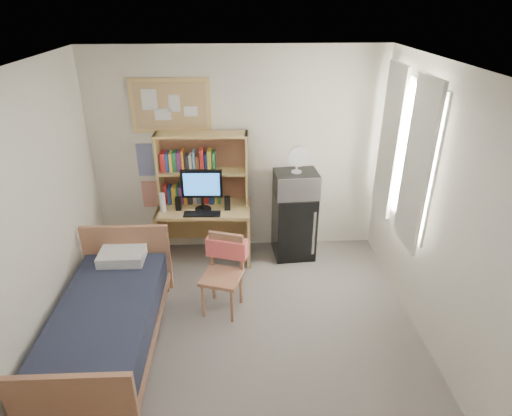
{
  "coord_description": "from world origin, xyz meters",
  "views": [
    {
      "loc": [
        -0.02,
        -2.99,
        3.08
      ],
      "look_at": [
        0.18,
        1.2,
        0.99
      ],
      "focal_mm": 30.0,
      "sensor_mm": 36.0,
      "label": 1
    }
  ],
  "objects_px": {
    "speaker_right": "(227,203)",
    "bed": "(108,327)",
    "desk_fan": "(297,160)",
    "bulletin_board": "(170,106)",
    "desk": "(205,233)",
    "mini_fridge": "(294,224)",
    "microwave": "(296,184)",
    "speaker_left": "(178,204)",
    "desk_chair": "(222,277)",
    "monitor": "(202,190)"
  },
  "relations": [
    {
      "from": "speaker_right",
      "to": "bed",
      "type": "bearing_deg",
      "value": -124.89
    },
    {
      "from": "speaker_right",
      "to": "desk_fan",
      "type": "xyz_separation_m",
      "value": [
        0.85,
        0.09,
        0.51
      ]
    },
    {
      "from": "bulletin_board",
      "to": "desk",
      "type": "xyz_separation_m",
      "value": [
        0.34,
        -0.29,
        -1.56
      ]
    },
    {
      "from": "desk",
      "to": "speaker_right",
      "type": "xyz_separation_m",
      "value": [
        0.3,
        -0.07,
        0.45
      ]
    },
    {
      "from": "mini_fridge",
      "to": "microwave",
      "type": "relative_size",
      "value": 1.64
    },
    {
      "from": "desk_fan",
      "to": "speaker_left",
      "type": "bearing_deg",
      "value": 178.61
    },
    {
      "from": "mini_fridge",
      "to": "speaker_right",
      "type": "relative_size",
      "value": 5.0
    },
    {
      "from": "bulletin_board",
      "to": "mini_fridge",
      "type": "distance_m",
      "value": 2.12
    },
    {
      "from": "desk_chair",
      "to": "bed",
      "type": "height_order",
      "value": "desk_chair"
    },
    {
      "from": "monitor",
      "to": "desk_fan",
      "type": "height_order",
      "value": "desk_fan"
    },
    {
      "from": "bulletin_board",
      "to": "monitor",
      "type": "distance_m",
      "value": 1.06
    },
    {
      "from": "bulletin_board",
      "to": "desk_chair",
      "type": "height_order",
      "value": "bulletin_board"
    },
    {
      "from": "desk",
      "to": "monitor",
      "type": "bearing_deg",
      "value": -90.0
    },
    {
      "from": "bed",
      "to": "microwave",
      "type": "height_order",
      "value": "microwave"
    },
    {
      "from": "mini_fridge",
      "to": "monitor",
      "type": "relative_size",
      "value": 1.63
    },
    {
      "from": "desk",
      "to": "mini_fridge",
      "type": "relative_size",
      "value": 1.34
    },
    {
      "from": "desk_chair",
      "to": "monitor",
      "type": "distance_m",
      "value": 1.17
    },
    {
      "from": "desk_chair",
      "to": "microwave",
      "type": "bearing_deg",
      "value": 67.65
    },
    {
      "from": "bulletin_board",
      "to": "mini_fridge",
      "type": "xyz_separation_m",
      "value": [
        1.48,
        -0.26,
        -1.49
      ]
    },
    {
      "from": "microwave",
      "to": "speaker_right",
      "type": "bearing_deg",
      "value": -178.05
    },
    {
      "from": "desk",
      "to": "monitor",
      "type": "xyz_separation_m",
      "value": [
        -0.0,
        -0.06,
        0.62
      ]
    },
    {
      "from": "mini_fridge",
      "to": "speaker_right",
      "type": "distance_m",
      "value": 0.93
    },
    {
      "from": "monitor",
      "to": "mini_fridge",
      "type": "bearing_deg",
      "value": 6.97
    },
    {
      "from": "speaker_left",
      "to": "speaker_right",
      "type": "relative_size",
      "value": 0.95
    },
    {
      "from": "desk",
      "to": "desk_chair",
      "type": "relative_size",
      "value": 1.33
    },
    {
      "from": "bed",
      "to": "speaker_right",
      "type": "relative_size",
      "value": 10.75
    },
    {
      "from": "desk",
      "to": "mini_fridge",
      "type": "xyz_separation_m",
      "value": [
        1.14,
        0.04,
        0.07
      ]
    },
    {
      "from": "speaker_right",
      "to": "monitor",
      "type": "bearing_deg",
      "value": 180.0
    },
    {
      "from": "bed",
      "to": "microwave",
      "type": "relative_size",
      "value": 3.53
    },
    {
      "from": "desk",
      "to": "microwave",
      "type": "height_order",
      "value": "microwave"
    },
    {
      "from": "desk_chair",
      "to": "microwave",
      "type": "xyz_separation_m",
      "value": [
        0.91,
        1.09,
        0.58
      ]
    },
    {
      "from": "desk",
      "to": "speaker_right",
      "type": "relative_size",
      "value": 6.72
    },
    {
      "from": "bulletin_board",
      "to": "bed",
      "type": "height_order",
      "value": "bulletin_board"
    },
    {
      "from": "bulletin_board",
      "to": "speaker_right",
      "type": "relative_size",
      "value": 5.49
    },
    {
      "from": "monitor",
      "to": "desk_fan",
      "type": "xyz_separation_m",
      "value": [
        1.15,
        0.08,
        0.33
      ]
    },
    {
      "from": "microwave",
      "to": "mini_fridge",
      "type": "bearing_deg",
      "value": 90.0
    },
    {
      "from": "speaker_left",
      "to": "speaker_right",
      "type": "bearing_deg",
      "value": -0.0
    },
    {
      "from": "desk_fan",
      "to": "bulletin_board",
      "type": "bearing_deg",
      "value": 165.54
    },
    {
      "from": "bulletin_board",
      "to": "speaker_right",
      "type": "distance_m",
      "value": 1.34
    },
    {
      "from": "desk_chair",
      "to": "speaker_left",
      "type": "bearing_deg",
      "value": 135.3
    },
    {
      "from": "speaker_right",
      "to": "desk_chair",
      "type": "bearing_deg",
      "value": -91.4
    },
    {
      "from": "bulletin_board",
      "to": "speaker_right",
      "type": "height_order",
      "value": "bulletin_board"
    },
    {
      "from": "speaker_right",
      "to": "microwave",
      "type": "relative_size",
      "value": 0.33
    },
    {
      "from": "speaker_left",
      "to": "monitor",
      "type": "bearing_deg",
      "value": -0.0
    },
    {
      "from": "mini_fridge",
      "to": "desk_fan",
      "type": "relative_size",
      "value": 2.76
    },
    {
      "from": "bulletin_board",
      "to": "desk",
      "type": "distance_m",
      "value": 1.62
    },
    {
      "from": "bulletin_board",
      "to": "microwave",
      "type": "distance_m",
      "value": 1.76
    },
    {
      "from": "bulletin_board",
      "to": "bed",
      "type": "bearing_deg",
      "value": -104.96
    },
    {
      "from": "bed",
      "to": "speaker_left",
      "type": "relative_size",
      "value": 11.26
    },
    {
      "from": "mini_fridge",
      "to": "speaker_right",
      "type": "bearing_deg",
      "value": -176.7
    }
  ]
}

